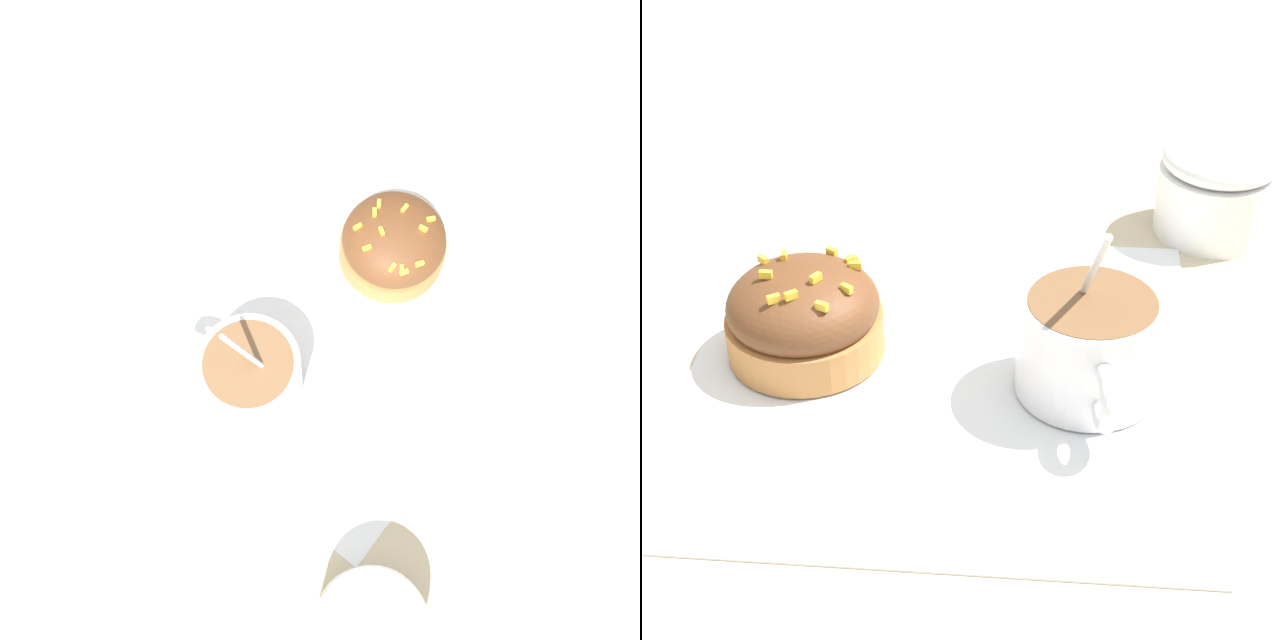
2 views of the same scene
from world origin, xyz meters
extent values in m
plane|color=#C6B793|center=(0.00, 0.00, 0.00)|extent=(3.00, 3.00, 0.00)
cube|color=white|center=(0.00, 0.00, 0.00)|extent=(0.31, 0.31, 0.00)
cylinder|color=white|center=(0.08, 0.00, 0.03)|extent=(0.08, 0.08, 0.06)
cylinder|color=brown|center=(0.08, 0.00, 0.05)|extent=(0.07, 0.07, 0.01)
torus|color=white|center=(0.09, -0.05, 0.03)|extent=(0.02, 0.04, 0.04)
ellipsoid|color=silver|center=(0.09, -0.02, 0.01)|extent=(0.03, 0.03, 0.01)
cylinder|color=silver|center=(0.07, 0.01, 0.06)|extent=(0.03, 0.05, 0.10)
cylinder|color=#B2753D|center=(-0.08, 0.01, 0.01)|extent=(0.09, 0.09, 0.02)
ellipsoid|color=brown|center=(-0.08, 0.01, 0.03)|extent=(0.09, 0.09, 0.04)
cube|color=yellow|center=(-0.06, -0.02, 0.05)|extent=(0.01, 0.01, 0.00)
cube|color=yellow|center=(-0.10, 0.00, 0.06)|extent=(0.01, 0.00, 0.00)
cube|color=yellow|center=(-0.09, 0.02, 0.06)|extent=(0.00, 0.01, 0.00)
cube|color=yellow|center=(-0.11, 0.02, 0.05)|extent=(0.01, 0.01, 0.00)
cube|color=yellow|center=(-0.09, -0.02, 0.05)|extent=(0.01, 0.01, 0.00)
cube|color=yellow|center=(-0.07, 0.04, 0.05)|extent=(0.01, 0.01, 0.00)
cube|color=yellow|center=(-0.08, -0.02, 0.06)|extent=(0.01, 0.01, 0.00)
cube|color=yellow|center=(-0.06, 0.03, 0.05)|extent=(0.01, 0.01, 0.00)
cube|color=yellow|center=(-0.07, 0.00, 0.06)|extent=(0.01, 0.01, 0.00)
cube|color=yellow|center=(-0.06, 0.03, 0.05)|extent=(0.01, 0.01, 0.00)
cube|color=yellow|center=(-0.05, 0.03, 0.05)|extent=(0.01, 0.00, 0.00)
cube|color=yellow|center=(-0.05, 0.00, 0.05)|extent=(0.01, 0.01, 0.00)
cylinder|color=white|center=(0.15, 0.19, 0.02)|extent=(0.08, 0.08, 0.05)
ellipsoid|color=white|center=(0.15, 0.19, 0.05)|extent=(0.08, 0.08, 0.03)
camera|label=1|loc=(0.15, 0.14, 0.59)|focal=42.00mm
camera|label=2|loc=(0.09, -0.46, 0.37)|focal=60.00mm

